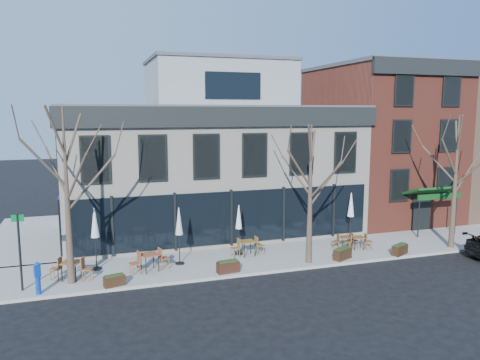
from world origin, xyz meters
name	(u,v)px	position (x,y,z in m)	size (l,w,h in m)	color
ground	(231,250)	(0.00, 0.00, 0.00)	(120.00, 120.00, 0.00)	black
sidewalk_front	(299,254)	(3.25, -2.15, 0.07)	(33.50, 4.70, 0.15)	gray
sidewalk_side	(29,238)	(-11.25, 6.00, 0.07)	(4.50, 12.00, 0.15)	gray
corner_building	(209,159)	(0.07, 5.07, 4.72)	(18.39, 10.39, 11.10)	silver
red_brick_building	(379,142)	(13.00, 4.98, 5.64)	(8.20, 11.78, 11.18)	brown
bg_building	(475,146)	(23.00, 6.00, 5.00)	(12.00, 12.00, 10.00)	#8C664C
tree_corner	(67,194)	(-8.49, -3.20, 4.25)	(3.93, 3.98, 7.92)	#382B21
tree_mid	(310,193)	(3.01, -3.90, 3.79)	(3.50, 3.55, 7.04)	#382B21
tree_right	(456,180)	(12.01, -3.90, 4.02)	(3.72, 3.77, 7.48)	#382B21
sign_pole	(20,247)	(-10.50, -3.50, 2.07)	(0.50, 0.10, 3.40)	black
call_box	(38,277)	(-9.79, -4.20, 0.91)	(0.30, 0.29, 1.44)	#0D39B4
cafe_set_0	(71,268)	(-8.50, -2.74, 0.69)	(2.02, 1.14, 1.04)	brown
cafe_set_1	(150,260)	(-4.92, -2.69, 0.69)	(2.06, 0.99, 1.06)	brown
cafe_set_3	(248,246)	(0.39, -1.82, 0.66)	(1.90, 0.80, 0.99)	brown
cafe_set_4	(345,241)	(6.09, -2.24, 0.58)	(1.61, 0.71, 0.83)	brown
cafe_set_5	(358,241)	(6.69, -2.61, 0.60)	(1.71, 0.80, 0.87)	brown
umbrella_0	(95,226)	(-7.38, -1.63, 2.32)	(0.49, 0.49, 3.08)	black
umbrella_1	(179,224)	(-3.35, -2.10, 2.22)	(0.47, 0.47, 2.93)	black
umbrella_2	(239,220)	(0.01, -1.47, 2.08)	(0.44, 0.44, 2.73)	black
umbrella_4	(351,208)	(7.00, -1.26, 2.26)	(0.48, 0.48, 2.99)	black
planter_0	(114,280)	(-6.68, -4.20, 0.41)	(0.99, 0.60, 0.52)	#321E10
planter_1	(228,266)	(-1.38, -4.06, 0.45)	(1.11, 0.55, 0.60)	#321A10
planter_2	(342,254)	(4.93, -3.95, 0.45)	(1.17, 0.85, 0.61)	black
planter_3	(400,249)	(8.30, -4.20, 0.44)	(1.12, 0.81, 0.58)	black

